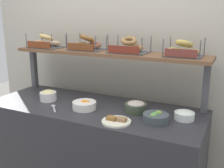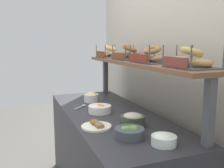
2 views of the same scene
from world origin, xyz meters
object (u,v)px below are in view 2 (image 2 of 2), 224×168
at_px(bagel_basket_everything, 152,57).
at_px(serving_spoon_near_plate, 82,106).
at_px(bagel_basket_plain, 110,53).
at_px(bowl_cream_cheese, 164,139).
at_px(bowl_egg_salad, 91,97).
at_px(bagel_basket_cinnamon_raisin, 129,55).
at_px(serving_plate_white, 97,126).
at_px(bagel_basket_sesame, 191,60).
at_px(bowl_veggie_mix, 130,132).
at_px(bowl_tuna_salad, 133,119).
at_px(bowl_fruit_salad, 100,109).

bearing_deg(bagel_basket_everything, serving_spoon_near_plate, -136.51).
height_order(serving_spoon_near_plate, bagel_basket_plain, bagel_basket_plain).
bearing_deg(bowl_cream_cheese, bowl_egg_salad, -175.83).
bearing_deg(bagel_basket_everything, bagel_basket_cinnamon_raisin, 179.48).
height_order(bowl_cream_cheese, serving_plate_white, bowl_cream_cheese).
relative_size(bagel_basket_cinnamon_raisin, bagel_basket_everything, 0.98).
bearing_deg(bagel_basket_sesame, bowl_veggie_mix, -104.64).
bearing_deg(bowl_veggie_mix, bagel_basket_cinnamon_raisin, 155.21).
distance_m(serving_spoon_near_plate, bagel_basket_plain, 0.75).
xyz_separation_m(bowl_tuna_salad, serving_spoon_near_plate, (-0.64, -0.21, -0.04)).
bearing_deg(bagel_basket_plain, serving_spoon_near_plate, -47.81).
xyz_separation_m(bowl_fruit_salad, bagel_basket_everything, (0.23, 0.35, 0.44)).
relative_size(bowl_fruit_salad, bagel_basket_sesame, 0.69).
xyz_separation_m(bowl_fruit_salad, bagel_basket_cinnamon_raisin, (-0.18, 0.36, 0.45)).
relative_size(bowl_egg_salad, bagel_basket_plain, 0.46).
xyz_separation_m(bowl_cream_cheese, bowl_egg_salad, (-1.18, -0.09, 0.01)).
bearing_deg(bowl_cream_cheese, bowl_fruit_salad, -170.43).
height_order(bagel_basket_plain, bagel_basket_cinnamon_raisin, bagel_basket_cinnamon_raisin).
xyz_separation_m(bowl_veggie_mix, bagel_basket_everything, (-0.37, 0.36, 0.44)).
relative_size(serving_plate_white, bagel_basket_everything, 0.65).
height_order(serving_spoon_near_plate, bagel_basket_everything, bagel_basket_everything).
bearing_deg(serving_spoon_near_plate, bagel_basket_cinnamon_raisin, 82.52).
height_order(bowl_cream_cheese, bagel_basket_cinnamon_raisin, bagel_basket_cinnamon_raisin).
distance_m(bowl_fruit_salad, bagel_basket_cinnamon_raisin, 0.60).
height_order(serving_plate_white, bagel_basket_cinnamon_raisin, bagel_basket_cinnamon_raisin).
bearing_deg(bowl_tuna_salad, bagel_basket_everything, 125.04).
distance_m(bowl_tuna_salad, bagel_basket_plain, 1.14).
relative_size(bowl_cream_cheese, bagel_basket_sesame, 0.52).
distance_m(serving_spoon_near_plate, bagel_basket_cinnamon_raisin, 0.66).
bearing_deg(bagel_basket_cinnamon_raisin, bagel_basket_everything, -0.52).
bearing_deg(serving_plate_white, bagel_basket_everything, 103.50).
xyz_separation_m(bowl_tuna_salad, bowl_fruit_salad, (-0.40, -0.11, -0.01)).
distance_m(bowl_fruit_salad, bowl_egg_salad, 0.41).
distance_m(bowl_egg_salad, bagel_basket_plain, 0.56).
height_order(bowl_cream_cheese, bagel_basket_sesame, bagel_basket_sesame).
distance_m(bowl_cream_cheese, bowl_egg_salad, 1.19).
distance_m(serving_spoon_near_plate, bagel_basket_everything, 0.80).
distance_m(bowl_veggie_mix, serving_plate_white, 0.28).
relative_size(bowl_tuna_salad, serving_spoon_near_plate, 1.27).
bearing_deg(bagel_basket_plain, bowl_fruit_salad, -27.90).
relative_size(serving_plate_white, bagel_basket_sesame, 0.75).
relative_size(serving_plate_white, bagel_basket_cinnamon_raisin, 0.67).
bearing_deg(serving_spoon_near_plate, bowl_egg_salad, 139.99).
distance_m(bowl_veggie_mix, bagel_basket_sesame, 0.58).
bearing_deg(bagel_basket_everything, bowl_tuna_salad, -54.96).
bearing_deg(serving_plate_white, bowl_tuna_salad, 79.25).
bearing_deg(bagel_basket_sesame, serving_spoon_near_plate, -154.06).
relative_size(bowl_cream_cheese, bowl_fruit_salad, 0.76).
distance_m(bowl_veggie_mix, bagel_basket_everything, 0.68).
xyz_separation_m(bagel_basket_cinnamon_raisin, bagel_basket_sesame, (0.87, 0.00, -0.00)).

